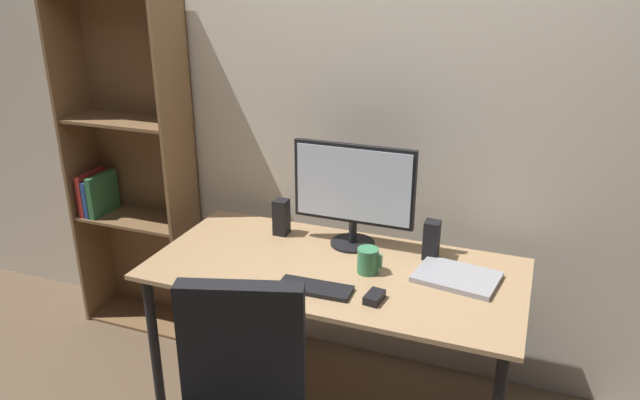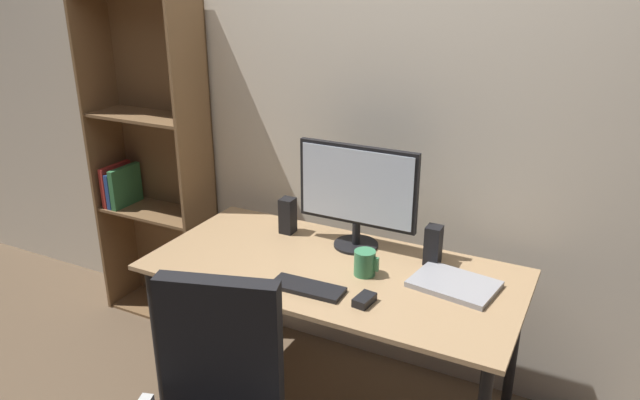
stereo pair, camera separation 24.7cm
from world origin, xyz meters
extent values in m
cube|color=beige|center=(0.00, 0.55, 1.30)|extent=(6.40, 0.10, 2.60)
cube|color=tan|center=(0.00, 0.00, 0.73)|extent=(1.55, 0.75, 0.02)
cylinder|color=black|center=(-0.72, -0.32, 0.36)|extent=(0.04, 0.04, 0.72)
cylinder|color=black|center=(-0.72, 0.32, 0.36)|extent=(0.04, 0.04, 0.72)
cylinder|color=black|center=(0.72, 0.32, 0.36)|extent=(0.04, 0.04, 0.72)
cylinder|color=black|center=(0.00, 0.24, 0.75)|extent=(0.20, 0.20, 0.01)
cylinder|color=black|center=(0.00, 0.24, 0.80)|extent=(0.04, 0.04, 0.10)
cube|color=black|center=(0.00, 0.24, 1.03)|extent=(0.55, 0.03, 0.36)
cube|color=silver|center=(0.00, 0.22, 1.03)|extent=(0.52, 0.01, 0.33)
cube|color=black|center=(-0.01, -0.21, 0.75)|extent=(0.29, 0.12, 0.02)
cube|color=black|center=(0.23, -0.20, 0.76)|extent=(0.07, 0.10, 0.03)
cylinder|color=#387F51|center=(0.14, 0.01, 0.79)|extent=(0.09, 0.09, 0.11)
cube|color=#387F51|center=(0.19, 0.01, 0.80)|extent=(0.02, 0.01, 0.06)
cube|color=#99999E|center=(0.49, 0.07, 0.75)|extent=(0.35, 0.27, 0.02)
cube|color=black|center=(-0.35, 0.23, 0.82)|extent=(0.06, 0.07, 0.17)
cube|color=black|center=(0.36, 0.23, 0.82)|extent=(0.06, 0.07, 0.17)
cube|color=black|center=(-0.06, -0.70, 0.75)|extent=(0.40, 0.19, 0.52)
cube|color=brown|center=(-1.59, 0.34, 0.91)|extent=(0.02, 0.28, 1.81)
cube|color=brown|center=(-0.95, 0.34, 0.91)|extent=(0.02, 0.28, 1.81)
cube|color=brown|center=(-1.27, 0.47, 0.91)|extent=(0.65, 0.01, 1.81)
cube|color=brown|center=(-1.27, 0.34, 0.01)|extent=(0.62, 0.26, 0.02)
cube|color=brown|center=(-1.27, 0.34, 0.63)|extent=(0.62, 0.26, 0.02)
cube|color=brown|center=(-1.27, 0.34, 1.18)|extent=(0.62, 0.26, 0.02)
cube|color=#B22D28|center=(-1.53, 0.33, 0.76)|extent=(0.03, 0.22, 0.23)
cube|color=#28478C|center=(-1.50, 0.33, 0.74)|extent=(0.03, 0.22, 0.20)
cube|color=#337242|center=(-1.46, 0.33, 0.76)|extent=(0.03, 0.22, 0.23)
camera|label=1|loc=(0.74, -2.10, 1.91)|focal=33.52mm
camera|label=2|loc=(0.96, -2.00, 1.91)|focal=33.52mm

